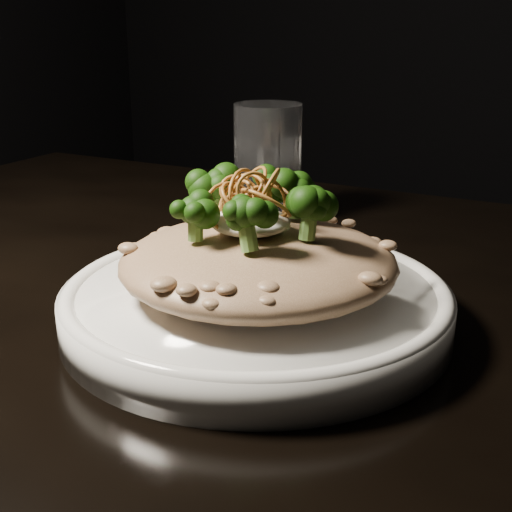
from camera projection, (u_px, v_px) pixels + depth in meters
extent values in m
cube|color=black|center=(218.00, 307.00, 0.62)|extent=(1.10, 0.80, 0.04)
cylinder|color=black|center=(79.00, 390.00, 1.23)|extent=(0.05, 0.05, 0.71)
cylinder|color=white|center=(256.00, 307.00, 0.53)|extent=(0.29, 0.29, 0.03)
ellipsoid|color=brown|center=(258.00, 262.00, 0.51)|extent=(0.20, 0.20, 0.04)
ellipsoid|color=silver|center=(250.00, 222.00, 0.50)|extent=(0.06, 0.06, 0.02)
cylinder|color=white|center=(268.00, 164.00, 0.78)|extent=(0.10, 0.10, 0.13)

